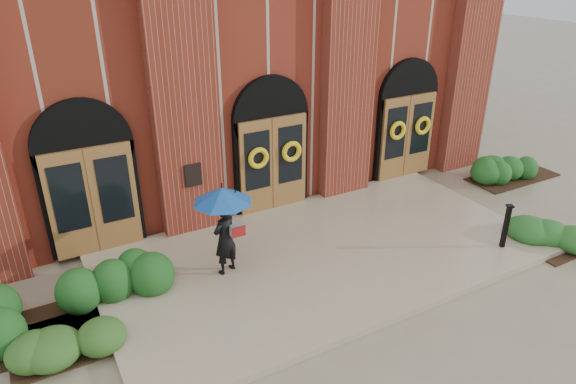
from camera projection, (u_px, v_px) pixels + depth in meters
ground at (328, 259)px, 11.79m from camera, size 90.00×90.00×0.00m
landing at (325, 253)px, 11.88m from camera, size 10.00×5.30×0.15m
church_building at (189, 47)px, 17.25m from camera, size 16.20×12.53×7.00m
man_with_umbrella at (224, 214)px, 10.51m from camera, size 1.59×1.59×1.98m
metal_post at (506, 225)px, 11.77m from camera, size 0.19×0.19×1.08m
hedge_wall_left at (85, 300)px, 9.72m from camera, size 3.40×1.36×0.87m
hedge_wall_right at (514, 167)px, 15.89m from camera, size 2.68×1.07×0.69m
hedge_front_left at (59, 331)px, 9.15m from camera, size 1.57×1.35×0.56m
hedge_front_right at (552, 234)px, 12.33m from camera, size 1.51×1.29×0.53m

